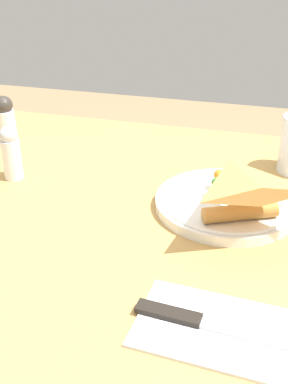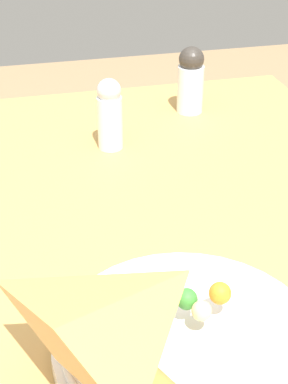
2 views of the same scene
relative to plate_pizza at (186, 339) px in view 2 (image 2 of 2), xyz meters
name	(u,v)px [view 2 (image 2 of 2)]	position (x,y,z in m)	size (l,w,h in m)	color
plate_pizza	(186,339)	(0.00, 0.00, 0.00)	(0.22, 0.22, 0.05)	white
salt_shaker	(110,114)	(-0.38, 0.01, 0.03)	(0.03, 0.03, 0.10)	white
pepper_shaker	(191,80)	(-0.47, 0.15, 0.04)	(0.04, 0.04, 0.10)	white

